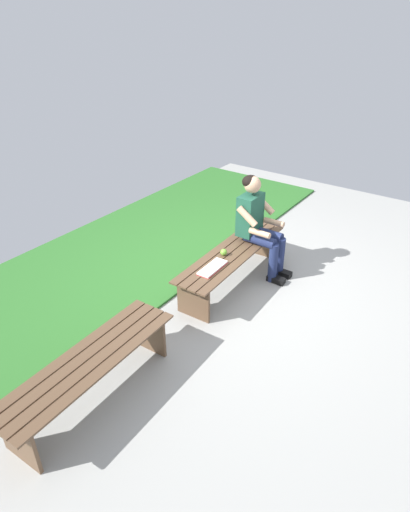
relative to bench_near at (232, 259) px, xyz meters
The scene contains 7 objects.
ground_plane 1.53m from the bench_near, 42.35° to the left, with size 10.00×7.00×0.04m, color #9E9E99.
grass_strip 1.90m from the bench_near, 54.04° to the right, with size 9.00×2.27×0.03m, color #2D6B28.
bench_near is the anchor object (origin of this frame).
bench_far 2.19m from the bench_near, ahead, with size 1.70×0.50×0.43m.
person_seated 0.54m from the bench_near, 166.46° to the left, with size 0.50×0.69×1.24m.
apple 0.19m from the bench_near, 15.65° to the right, with size 0.08×0.08×0.08m, color #72B738.
book_open 0.47m from the bench_near, ahead, with size 0.42×0.17×0.02m.
Camera 1 is at (3.81, 2.31, 2.93)m, focal length 30.52 mm.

